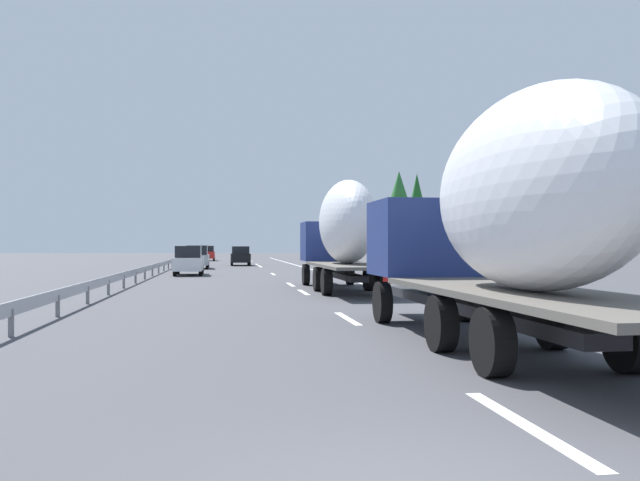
# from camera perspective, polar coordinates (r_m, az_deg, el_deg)

# --- Properties ---
(ground_plane) EXTENTS (260.00, 260.00, 0.00)m
(ground_plane) POSITION_cam_1_polar(r_m,az_deg,el_deg) (45.05, -6.19, -2.90)
(ground_plane) COLOR #424247
(lane_stripe_0) EXTENTS (3.20, 0.20, 0.01)m
(lane_stripe_0) POSITION_cam_1_polar(r_m,az_deg,el_deg) (7.95, 16.99, -14.67)
(lane_stripe_0) COLOR white
(lane_stripe_0) RESTS_ON ground_plane
(lane_stripe_1) EXTENTS (3.20, 0.20, 0.01)m
(lane_stripe_1) POSITION_cam_1_polar(r_m,az_deg,el_deg) (18.20, 2.33, -6.59)
(lane_stripe_1) COLOR white
(lane_stripe_1) RESTS_ON ground_plane
(lane_stripe_2) EXTENTS (3.20, 0.20, 0.01)m
(lane_stripe_2) POSITION_cam_1_polar(r_m,az_deg,el_deg) (28.24, -1.41, -4.38)
(lane_stripe_2) COLOR white
(lane_stripe_2) RESTS_ON ground_plane
(lane_stripe_3) EXTENTS (3.20, 0.20, 0.01)m
(lane_stripe_3) POSITION_cam_1_polar(r_m,az_deg,el_deg) (33.75, -2.50, -3.73)
(lane_stripe_3) COLOR white
(lane_stripe_3) RESTS_ON ground_plane
(lane_stripe_4) EXTENTS (3.20, 0.20, 0.01)m
(lane_stripe_4) POSITION_cam_1_polar(r_m,az_deg,el_deg) (46.04, -3.98, -2.84)
(lane_stripe_4) COLOR white
(lane_stripe_4) RESTS_ON ground_plane
(lane_stripe_5) EXTENTS (3.20, 0.20, 0.01)m
(lane_stripe_5) POSITION_cam_1_polar(r_m,az_deg,el_deg) (61.83, -5.02, -2.22)
(lane_stripe_5) COLOR white
(lane_stripe_5) RESTS_ON ground_plane
(lane_stripe_6) EXTENTS (3.20, 0.20, 0.01)m
(lane_stripe_6) POSITION_cam_1_polar(r_m,az_deg,el_deg) (64.65, -5.16, -2.14)
(lane_stripe_6) COLOR white
(lane_stripe_6) RESTS_ON ground_plane
(lane_stripe_7) EXTENTS (3.20, 0.20, 0.01)m
(lane_stripe_7) POSITION_cam_1_polar(r_m,az_deg,el_deg) (69.79, -5.37, -2.01)
(lane_stripe_7) COLOR white
(lane_stripe_7) RESTS_ON ground_plane
(lane_stripe_8) EXTENTS (3.20, 0.20, 0.01)m
(lane_stripe_8) POSITION_cam_1_polar(r_m,az_deg,el_deg) (90.31, -5.98, -1.64)
(lane_stripe_8) COLOR white
(lane_stripe_8) RESTS_ON ground_plane
(lane_stripe_9) EXTENTS (3.20, 0.20, 0.01)m
(lane_stripe_9) POSITION_cam_1_polar(r_m,az_deg,el_deg) (84.03, -5.82, -1.73)
(lane_stripe_9) COLOR white
(lane_stripe_9) RESTS_ON ground_plane
(edge_line_right) EXTENTS (110.00, 0.20, 0.01)m
(edge_line_right) POSITION_cam_1_polar(r_m,az_deg,el_deg) (50.50, -0.12, -2.63)
(edge_line_right) COLOR white
(edge_line_right) RESTS_ON ground_plane
(truck_lead) EXTENTS (12.38, 2.55, 4.68)m
(truck_lead) POSITION_cam_1_polar(r_m,az_deg,el_deg) (29.21, 1.93, 0.81)
(truck_lead) COLOR navy
(truck_lead) RESTS_ON ground_plane
(truck_trailing) EXTENTS (13.03, 2.55, 4.56)m
(truck_trailing) POSITION_cam_1_polar(r_m,az_deg,el_deg) (12.88, 15.09, 2.24)
(truck_trailing) COLOR navy
(truck_trailing) RESTS_ON ground_plane
(car_black_suv) EXTENTS (4.56, 1.88, 1.86)m
(car_black_suv) POSITION_cam_1_polar(r_m,az_deg,el_deg) (65.93, -6.73, -1.29)
(car_black_suv) COLOR black
(car_black_suv) RESTS_ON ground_plane
(car_white_van) EXTENTS (4.65, 1.83, 1.92)m
(car_white_van) POSITION_cam_1_polar(r_m,az_deg,el_deg) (45.11, -11.01, -1.67)
(car_white_van) COLOR white
(car_white_van) RESTS_ON ground_plane
(car_red_compact) EXTENTS (4.44, 1.90, 1.89)m
(car_red_compact) POSITION_cam_1_polar(r_m,az_deg,el_deg) (86.48, -9.49, -1.07)
(car_red_compact) COLOR red
(car_red_compact) RESTS_ON ground_plane
(car_silver_hatch) EXTENTS (4.64, 1.90, 1.94)m
(car_silver_hatch) POSITION_cam_1_polar(r_m,az_deg,el_deg) (57.52, -10.31, -1.38)
(car_silver_hatch) COLOR #ADB2B7
(car_silver_hatch) RESTS_ON ground_plane
(road_sign) EXTENTS (0.10, 0.90, 3.17)m
(road_sign) POSITION_cam_1_polar(r_m,az_deg,el_deg) (45.56, 2.27, -0.11)
(road_sign) COLOR gray
(road_sign) RESTS_ON ground_plane
(tree_0) EXTENTS (2.60, 2.60, 7.43)m
(tree_0) POSITION_cam_1_polar(r_m,az_deg,el_deg) (51.78, 8.18, 2.42)
(tree_0) COLOR #472D19
(tree_0) RESTS_ON ground_plane
(tree_1) EXTENTS (3.80, 3.80, 5.24)m
(tree_1) POSITION_cam_1_polar(r_m,az_deg,el_deg) (47.14, 7.62, 1.16)
(tree_1) COLOR #472D19
(tree_1) RESTS_ON ground_plane
(tree_2) EXTENTS (3.75, 3.75, 7.32)m
(tree_2) POSITION_cam_1_polar(r_m,az_deg,el_deg) (48.93, 6.69, 2.39)
(tree_2) COLOR #472D19
(tree_2) RESTS_ON ground_plane
(guardrail_median) EXTENTS (94.00, 0.10, 0.76)m
(guardrail_median) POSITION_cam_1_polar(r_m,az_deg,el_deg) (48.22, -13.46, -2.04)
(guardrail_median) COLOR #9EA0A5
(guardrail_median) RESTS_ON ground_plane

